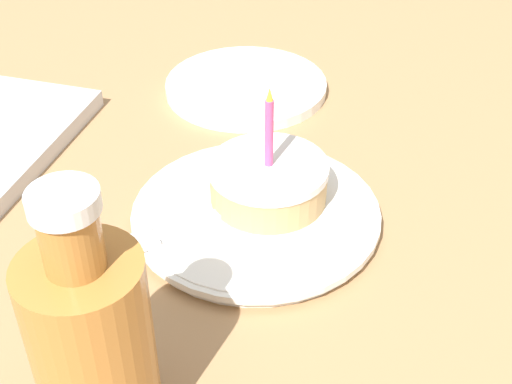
# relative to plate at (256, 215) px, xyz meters

# --- Properties ---
(ground_plane) EXTENTS (2.40, 2.40, 0.04)m
(ground_plane) POSITION_rel_plate_xyz_m (0.01, -0.01, -0.03)
(ground_plane) COLOR #9E754C
(ground_plane) RESTS_ON ground
(plate) EXTENTS (0.24, 0.24, 0.02)m
(plate) POSITION_rel_plate_xyz_m (0.00, 0.00, 0.00)
(plate) COLOR white
(plate) RESTS_ON ground_plane
(cake_slice) EXTENTS (0.11, 0.11, 0.12)m
(cake_slice) POSITION_rel_plate_xyz_m (0.02, -0.01, 0.03)
(cake_slice) COLOR tan
(cake_slice) RESTS_ON plate
(fork) EXTENTS (0.15, 0.15, 0.00)m
(fork) POSITION_rel_plate_xyz_m (-0.04, 0.05, 0.01)
(fork) COLOR silver
(fork) RESTS_ON plate
(bottle) EXTENTS (0.08, 0.08, 0.20)m
(bottle) POSITION_rel_plate_xyz_m (-0.24, 0.04, 0.07)
(bottle) COLOR #B27233
(bottle) RESTS_ON ground_plane
(side_plate) EXTENTS (0.20, 0.20, 0.01)m
(side_plate) POSITION_rel_plate_xyz_m (0.25, 0.08, -0.00)
(side_plate) COLOR white
(side_plate) RESTS_ON ground_plane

